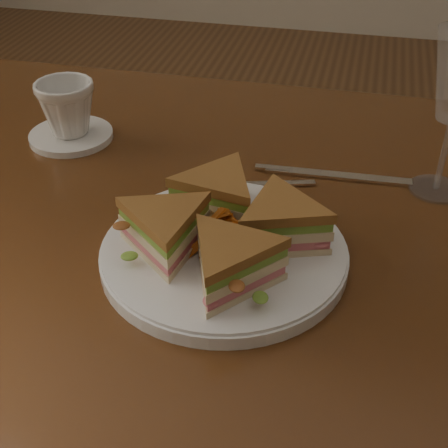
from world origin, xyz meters
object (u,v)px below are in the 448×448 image
knife (327,175)px  saucer (71,136)px  spoon (214,185)px  table (221,262)px  sandwich_wedges (224,228)px  coffee_cup (67,108)px  plate (224,254)px

knife → saucer: 0.39m
spoon → knife: spoon is taller
table → sandwich_wedges: size_ratio=4.36×
table → coffee_cup: coffee_cup is taller
plate → coffee_cup: 0.38m
spoon → coffee_cup: bearing=144.8°
plate → spoon: plate is taller
coffee_cup → knife: bearing=-19.2°
spoon → coffee_cup: 0.27m
saucer → coffee_cup: size_ratio=1.45×
saucer → knife: bearing=-3.2°
spoon → knife: bearing=7.6°
spoon → coffee_cup: coffee_cup is taller
plate → saucer: 0.38m
plate → table: bearing=105.3°
table → coffee_cup: 0.33m
table → sandwich_wedges: 0.19m
plate → knife: (0.10, 0.21, -0.01)m
spoon → coffee_cup: size_ratio=2.05×
knife → coffee_cup: (-0.39, 0.02, 0.05)m
saucer → coffee_cup: bearing=0.0°
saucer → coffee_cup: 0.05m
sandwich_wedges → coffee_cup: size_ratio=3.15×
sandwich_wedges → coffee_cup: bearing=141.6°
plate → coffee_cup: coffee_cup is taller
spoon → saucer: 0.26m
spoon → coffee_cup: (-0.25, 0.09, 0.05)m
spoon → plate: bearing=-87.8°
saucer → coffee_cup: coffee_cup is taller
spoon → saucer: (-0.25, 0.09, 0.00)m
sandwich_wedges → knife: 0.24m
table → plate: plate is taller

